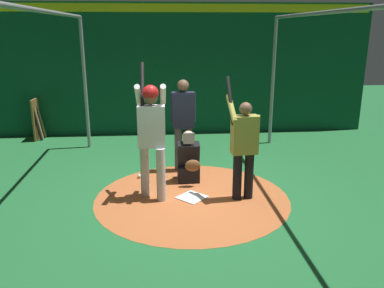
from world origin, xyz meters
name	(u,v)px	position (x,y,z in m)	size (l,w,h in m)	color
ground_plane	(192,198)	(0.00, 0.00, 0.00)	(26.23, 26.23, 0.00)	#216633
dirt_circle	(192,198)	(0.00, 0.00, 0.00)	(3.27, 3.27, 0.01)	#B76033
home_plate	(192,197)	(0.00, 0.00, 0.01)	(0.42, 0.42, 0.01)	white
batter	(151,130)	(-0.07, -0.65, 1.18)	(0.68, 0.49, 2.23)	#BCBCC0
catcher	(188,162)	(-0.78, 0.00, 0.38)	(0.58, 0.40, 0.98)	black
umpire	(183,120)	(-1.40, -0.06, 1.03)	(0.23, 0.49, 1.82)	#4C4C51
visitor	(244,144)	(0.08, 0.84, 0.95)	(0.55, 0.52, 2.01)	black
back_wall	(178,70)	(-4.42, 0.00, 1.72)	(0.22, 10.23, 3.41)	#0F472D
cage_frame	(192,68)	(0.00, 0.00, 2.18)	(6.48, 4.52, 3.04)	gray
bat_rack	(39,119)	(-4.18, -3.65, 0.49)	(0.82, 0.21, 1.05)	olive
baseball_0	(139,176)	(-1.00, -0.93, 0.04)	(0.07, 0.07, 0.07)	white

